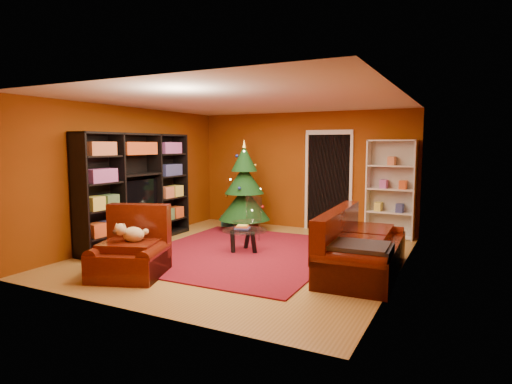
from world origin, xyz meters
The scene contains 17 objects.
floor centered at (0.00, 0.00, -0.03)m, with size 5.00×5.50×0.05m, color #A57C37.
ceiling centered at (0.00, 0.00, 2.62)m, with size 5.00×5.50×0.05m, color silver.
wall_back centered at (0.00, 2.77, 1.30)m, with size 5.00×0.05×2.60m, color #833A0B.
wall_left centered at (-2.52, 0.00, 1.30)m, with size 0.05×5.50×2.60m, color #833A0B.
wall_right centered at (2.52, 0.00, 1.30)m, with size 0.05×5.50×2.60m, color #833A0B.
doorway centered at (0.60, 2.73, 1.05)m, with size 1.06×0.60×2.16m, color black, non-canonical shape.
rug centered at (-0.15, 0.11, 0.01)m, with size 3.16×3.69×0.02m, color maroon.
media_unit centered at (-2.27, -0.11, 1.05)m, with size 0.42×2.73×2.10m, color black, non-canonical shape.
christmas_tree centered at (-1.03, 1.88, 0.97)m, with size 1.13×1.13×2.01m, color #103B15, non-canonical shape.
gift_box_teal centered at (-1.52, 2.06, 0.14)m, with size 0.27×0.27×0.27m, color #186780.
gift_box_red centered at (-1.07, 2.45, 0.10)m, with size 0.21×0.21×0.21m, color maroon.
white_bookshelf centered at (1.95, 2.57, 0.99)m, with size 0.94×0.34×2.03m, color white, non-canonical shape.
armchair centered at (-0.93, -1.78, 0.40)m, with size 1.03×1.03×0.81m, color #441107, non-canonical shape.
dog centered at (-0.90, -1.72, 0.60)m, with size 0.40×0.30×0.26m, color beige, non-canonical shape.
sofa centered at (2.02, -0.11, 0.47)m, with size 2.19×0.98×0.94m, color #441107, non-canonical shape.
coffee_table centered at (-0.11, 0.18, 0.21)m, with size 0.78×0.78×0.49m, color gray, non-canonical shape.
acrylic_chair centered at (-0.45, 0.89, 0.40)m, with size 0.41×0.45×0.80m, color #66605B, non-canonical shape.
Camera 1 is at (3.38, -6.30, 1.88)m, focal length 30.00 mm.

